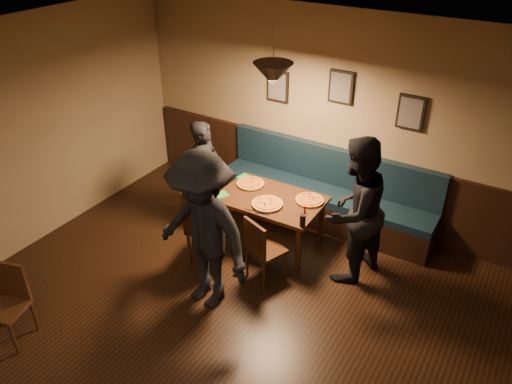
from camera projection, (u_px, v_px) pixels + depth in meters
ceiling at (138, 97)px, 3.18m from camera, size 7.00×7.00×0.00m
wall_back at (339, 120)px, 6.46m from camera, size 6.00×0.00×6.00m
wainscot at (333, 181)px, 6.90m from camera, size 5.88×0.06×1.00m
booth_bench at (324, 190)px, 6.71m from camera, size 3.00×0.60×1.00m
picture_left at (278, 86)px, 6.69m from camera, size 0.32×0.04×0.42m
picture_center at (341, 87)px, 6.21m from camera, size 0.32×0.04×0.42m
picture_right at (411, 112)px, 5.88m from camera, size 0.32×0.04×0.42m
pendant_lamp at (273, 74)px, 5.37m from camera, size 0.44×0.44×0.25m
dining_table at (270, 221)px, 6.34m from camera, size 1.29×0.85×0.68m
chair_near_left at (210, 225)px, 5.96m from camera, size 0.53×0.53×1.04m
chair_near_right at (266, 249)px, 5.72m from camera, size 0.48×0.48×0.84m
diner_left at (206, 175)px, 6.54m from camera, size 0.45×0.60×1.50m
diner_right at (354, 211)px, 5.55m from camera, size 0.89×1.02×1.77m
diner_front at (203, 232)px, 5.15m from camera, size 1.27×0.84×1.83m
pizza_a at (250, 183)px, 6.44m from camera, size 0.47×0.47×0.04m
pizza_b at (267, 204)px, 6.01m from camera, size 0.50×0.50×0.04m
pizza_c at (310, 200)px, 6.09m from camera, size 0.38×0.38×0.04m
soda_glass at (303, 220)px, 5.61m from camera, size 0.08×0.08×0.15m
tabasco_bottle at (305, 209)px, 5.85m from camera, size 0.03×0.03×0.11m
napkin_a at (244, 177)px, 6.61m from camera, size 0.19×0.19×0.01m
napkin_b at (222, 195)px, 6.23m from camera, size 0.21×0.21×0.01m
cutlery_set at (256, 212)px, 5.89m from camera, size 0.18×0.05×0.00m
cafe_chair_far at (5, 307)px, 4.90m from camera, size 0.47×0.47×0.85m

